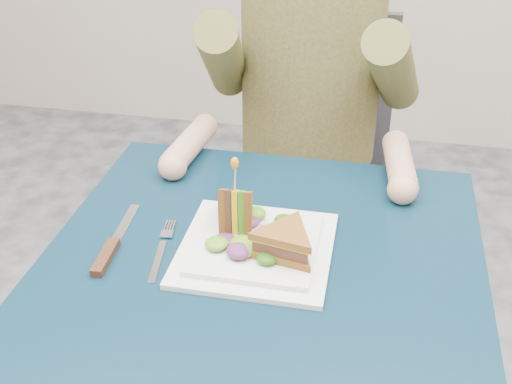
% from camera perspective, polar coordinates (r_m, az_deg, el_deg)
% --- Properties ---
extents(table, '(0.75, 0.75, 0.73)m').
position_cam_1_polar(table, '(1.15, 0.46, -9.16)').
color(table, black).
rests_on(table, ground).
extents(chair, '(0.42, 0.40, 0.93)m').
position_cam_1_polar(chair, '(1.81, 4.85, 3.00)').
color(chair, '#47474C').
rests_on(chair, ground).
extents(diner, '(0.54, 0.59, 0.74)m').
position_cam_1_polar(diner, '(1.55, 4.94, 13.23)').
color(diner, '#4F4924').
rests_on(diner, chair).
extents(plate, '(0.26, 0.26, 0.02)m').
position_cam_1_polar(plate, '(1.11, -0.00, -4.95)').
color(plate, white).
rests_on(plate, table).
extents(sandwich_flat, '(0.15, 0.15, 0.05)m').
position_cam_1_polar(sandwich_flat, '(1.06, 2.65, -4.51)').
color(sandwich_flat, brown).
rests_on(sandwich_flat, plate).
extents(sandwich_upright, '(0.08, 0.13, 0.13)m').
position_cam_1_polar(sandwich_upright, '(1.13, -1.82, -1.50)').
color(sandwich_upright, brown).
rests_on(sandwich_upright, plate).
extents(fork, '(0.04, 0.18, 0.01)m').
position_cam_1_polar(fork, '(1.12, -8.45, -5.23)').
color(fork, silver).
rests_on(fork, table).
extents(knife, '(0.03, 0.22, 0.02)m').
position_cam_1_polar(knife, '(1.14, -12.90, -5.09)').
color(knife, silver).
rests_on(knife, table).
extents(toothpick, '(0.01, 0.01, 0.06)m').
position_cam_1_polar(toothpick, '(1.10, -1.88, 1.31)').
color(toothpick, tan).
rests_on(toothpick, sandwich_upright).
extents(toothpick_frill, '(0.01, 0.01, 0.02)m').
position_cam_1_polar(toothpick_frill, '(1.08, -1.90, 2.59)').
color(toothpick_frill, orange).
rests_on(toothpick_frill, sandwich_upright).
extents(lettuce_spill, '(0.15, 0.13, 0.02)m').
position_cam_1_polar(lettuce_spill, '(1.10, 0.35, -3.80)').
color(lettuce_spill, '#337A14').
rests_on(lettuce_spill, plate).
extents(onion_ring, '(0.04, 0.04, 0.02)m').
position_cam_1_polar(onion_ring, '(1.10, 0.82, -3.79)').
color(onion_ring, '#9E4C7A').
rests_on(onion_ring, plate).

